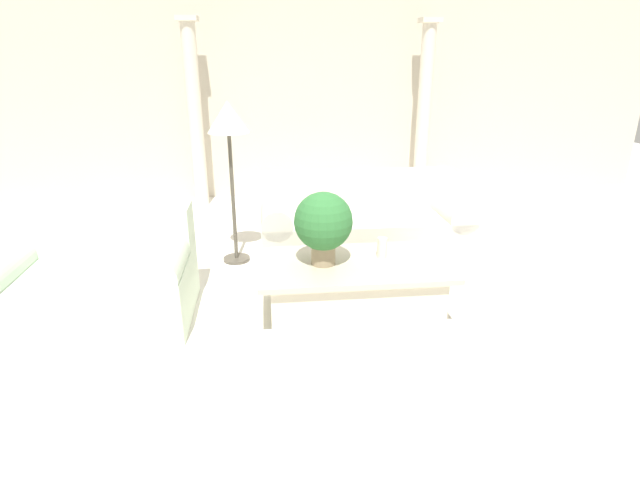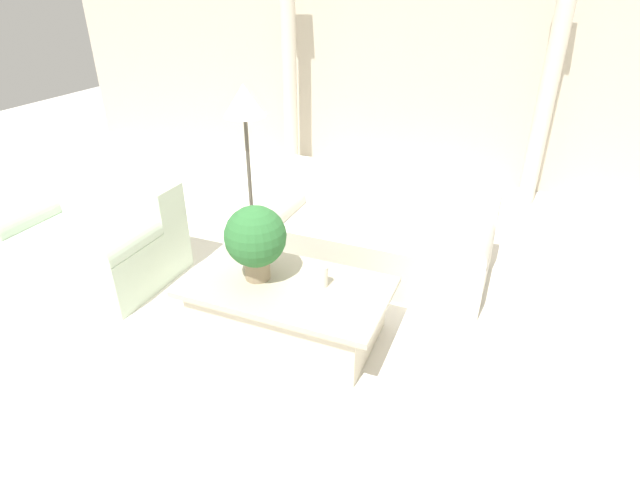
# 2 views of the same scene
# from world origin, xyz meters

# --- Properties ---
(ground_plane) EXTENTS (16.00, 16.00, 0.00)m
(ground_plane) POSITION_xyz_m (0.00, 0.00, 0.00)
(ground_plane) COLOR silver
(wall_back) EXTENTS (10.00, 0.06, 3.20)m
(wall_back) POSITION_xyz_m (0.00, 3.12, 1.60)
(wall_back) COLOR beige
(wall_back) RESTS_ON ground_plane
(sofa_long) EXTENTS (1.97, 0.92, 0.80)m
(sofa_long) POSITION_xyz_m (0.36, 0.67, 0.33)
(sofa_long) COLOR beige
(sofa_long) RESTS_ON ground_plane
(loveseat) EXTENTS (1.40, 0.92, 0.80)m
(loveseat) POSITION_xyz_m (-1.86, -0.35, 0.34)
(loveseat) COLOR beige
(loveseat) RESTS_ON ground_plane
(coffee_table) EXTENTS (1.44, 0.81, 0.42)m
(coffee_table) POSITION_xyz_m (0.07, -0.50, 0.22)
(coffee_table) COLOR beige
(coffee_table) RESTS_ON ground_plane
(potted_plant) EXTENTS (0.43, 0.43, 0.55)m
(potted_plant) POSITION_xyz_m (-0.16, -0.50, 0.74)
(potted_plant) COLOR #937F60
(potted_plant) RESTS_ON coffee_table
(pillar_candle) EXTENTS (0.07, 0.07, 0.16)m
(pillar_candle) POSITION_xyz_m (0.31, -0.42, 0.50)
(pillar_candle) COLOR silver
(pillar_candle) RESTS_ON coffee_table
(floor_lamp) EXTENTS (0.38, 0.38, 1.52)m
(floor_lamp) POSITION_xyz_m (-0.88, 0.67, 1.29)
(floor_lamp) COLOR #4C473D
(floor_lamp) RESTS_ON ground_plane
(column_left) EXTENTS (0.25, 0.25, 2.34)m
(column_left) POSITION_xyz_m (-1.43, 2.72, 1.20)
(column_left) COLOR beige
(column_left) RESTS_ON ground_plane
(column_right) EXTENTS (0.25, 0.25, 2.34)m
(column_right) POSITION_xyz_m (1.57, 2.72, 1.20)
(column_right) COLOR beige
(column_right) RESTS_ON ground_plane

